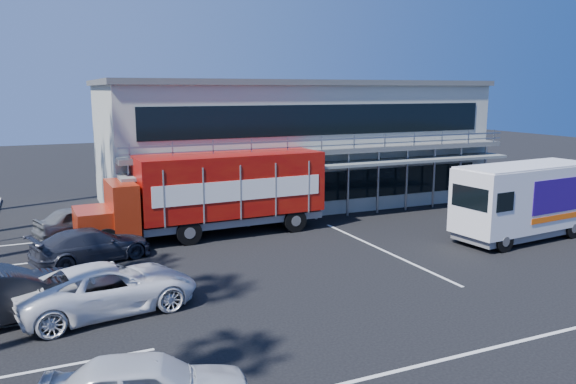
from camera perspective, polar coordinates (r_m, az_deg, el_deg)
name	(u,v)px	position (r m, az deg, el deg)	size (l,w,h in m)	color
ground	(383,278)	(21.04, 9.58, -8.57)	(120.00, 120.00, 0.00)	black
building	(290,141)	(34.62, 0.18, 5.19)	(22.40, 12.00, 7.30)	#A6A99B
red_truck	(214,191)	(26.45, -7.48, 0.10)	(11.44, 3.09, 3.82)	maroon
white_van	(524,200)	(27.73, 22.85, -0.74)	(7.25, 3.07, 3.44)	silver
parked_car_b	(0,295)	(18.71, -27.19, -9.33)	(1.77, 5.07, 1.67)	black
parked_car_c	(109,288)	(18.39, -17.76, -9.27)	(2.50, 5.42, 1.51)	white
parked_car_d	(92,245)	(23.73, -19.30, -5.13)	(1.90, 4.66, 1.35)	#272934
parked_car_e	(83,221)	(28.01, -20.11, -2.74)	(1.73, 4.30, 1.46)	slate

